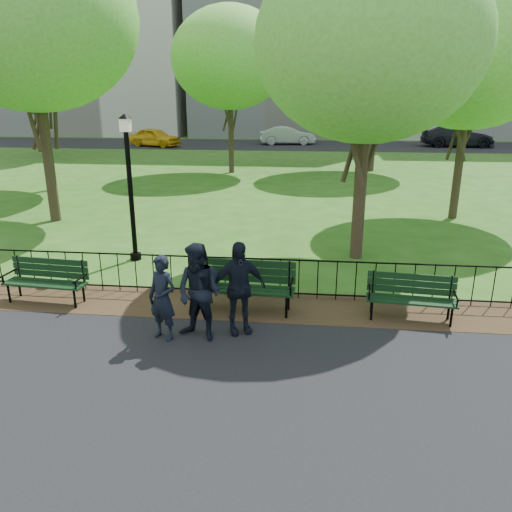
# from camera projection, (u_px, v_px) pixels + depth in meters

# --- Properties ---
(ground) EXTENTS (120.00, 120.00, 0.00)m
(ground) POSITION_uv_depth(u_px,v_px,m) (196.00, 337.00, 9.10)
(ground) COLOR #2A5516
(asphalt_path) EXTENTS (60.00, 9.20, 0.01)m
(asphalt_path) POSITION_uv_depth(u_px,v_px,m) (133.00, 470.00, 5.89)
(asphalt_path) COLOR black
(asphalt_path) RESTS_ON ground
(dirt_strip) EXTENTS (60.00, 1.60, 0.01)m
(dirt_strip) POSITION_uv_depth(u_px,v_px,m) (212.00, 304.00, 10.52)
(dirt_strip) COLOR #332215
(dirt_strip) RESTS_ON ground
(far_street) EXTENTS (70.00, 9.00, 0.01)m
(far_street) POSITION_uv_depth(u_px,v_px,m) (288.00, 145.00, 42.15)
(far_street) COLOR black
(far_street) RESTS_ON ground
(iron_fence) EXTENTS (24.06, 0.06, 1.00)m
(iron_fence) POSITION_uv_depth(u_px,v_px,m) (216.00, 274.00, 10.84)
(iron_fence) COLOR black
(iron_fence) RESTS_ON ground
(apartment_west) EXTENTS (22.00, 15.00, 26.00)m
(apartment_west) POSITION_uv_depth(u_px,v_px,m) (88.00, 5.00, 52.63)
(apartment_west) COLOR beige
(apartment_west) RESTS_ON ground
(park_bench_main) EXTENTS (1.99, 0.71, 1.11)m
(park_bench_main) POSITION_uv_depth(u_px,v_px,m) (231.00, 279.00, 10.02)
(park_bench_main) COLOR black
(park_bench_main) RESTS_ON ground
(park_bench_left_a) EXTENTS (1.79, 0.69, 0.99)m
(park_bench_left_a) POSITION_uv_depth(u_px,v_px,m) (47.00, 276.00, 10.52)
(park_bench_left_a) COLOR black
(park_bench_left_a) RESTS_ON ground
(park_bench_right_a) EXTENTS (1.74, 0.69, 0.96)m
(park_bench_right_a) POSITION_uv_depth(u_px,v_px,m) (411.00, 292.00, 9.70)
(park_bench_right_a) COLOR black
(park_bench_right_a) RESTS_ON ground
(lamppost) EXTENTS (0.34, 0.34, 3.77)m
(lamppost) POSITION_uv_depth(u_px,v_px,m) (130.00, 183.00, 12.70)
(lamppost) COLOR black
(lamppost) RESTS_ON ground
(tree_near_w) EXTENTS (6.63, 6.63, 9.25)m
(tree_near_w) POSITION_uv_depth(u_px,v_px,m) (30.00, 19.00, 15.40)
(tree_near_w) COLOR #2D2116
(tree_near_w) RESTS_ON ground
(tree_near_e) EXTENTS (5.55, 5.55, 7.73)m
(tree_near_e) POSITION_uv_depth(u_px,v_px,m) (370.00, 43.00, 11.84)
(tree_near_e) COLOR #2D2116
(tree_near_e) RESTS_ON ground
(tree_mid_e) EXTENTS (5.59, 5.59, 7.79)m
(tree_mid_e) POSITION_uv_depth(u_px,v_px,m) (473.00, 55.00, 16.06)
(tree_mid_e) COLOR #2D2116
(tree_mid_e) RESTS_ON ground
(tree_mid_w) EXTENTS (7.40, 7.40, 10.31)m
(tree_mid_w) POSITION_uv_depth(u_px,v_px,m) (30.00, 18.00, 20.53)
(tree_mid_w) COLOR #2D2116
(tree_mid_w) RESTS_ON ground
(tree_far_c) EXTENTS (6.13, 6.13, 8.54)m
(tree_far_c) POSITION_uv_depth(u_px,v_px,m) (230.00, 58.00, 25.91)
(tree_far_c) COLOR #2D2116
(tree_far_c) RESTS_ON ground
(tree_far_e) EXTENTS (6.87, 6.87, 9.57)m
(tree_far_e) POSITION_uv_depth(u_px,v_px,m) (380.00, 44.00, 26.30)
(tree_far_e) COLOR #2D2116
(tree_far_e) RESTS_ON ground
(tree_far_w) EXTENTS (7.77, 7.77, 10.83)m
(tree_far_w) POSITION_uv_depth(u_px,v_px,m) (30.00, 39.00, 32.18)
(tree_far_w) COLOR #2D2116
(tree_far_w) RESTS_ON ground
(person_left) EXTENTS (0.67, 0.56, 1.56)m
(person_left) POSITION_uv_depth(u_px,v_px,m) (162.00, 298.00, 8.82)
(person_left) COLOR black
(person_left) RESTS_ON asphalt_path
(person_mid) EXTENTS (0.96, 0.72, 1.77)m
(person_mid) POSITION_uv_depth(u_px,v_px,m) (199.00, 293.00, 8.79)
(person_mid) COLOR black
(person_mid) RESTS_ON asphalt_path
(person_right) EXTENTS (1.11, 0.78, 1.75)m
(person_right) POSITION_uv_depth(u_px,v_px,m) (238.00, 288.00, 9.03)
(person_right) COLOR black
(person_right) RESTS_ON asphalt_path
(taxi) EXTENTS (4.70, 3.18, 1.48)m
(taxi) POSITION_uv_depth(u_px,v_px,m) (155.00, 137.00, 40.76)
(taxi) COLOR #EAB113
(taxi) RESTS_ON far_street
(sedan_silver) EXTENTS (4.82, 2.23, 1.53)m
(sedan_silver) POSITION_uv_depth(u_px,v_px,m) (287.00, 135.00, 42.24)
(sedan_silver) COLOR #A7A9AF
(sedan_silver) RESTS_ON far_street
(sedan_dark) EXTENTS (5.77, 2.42, 1.66)m
(sedan_dark) POSITION_uv_depth(u_px,v_px,m) (457.00, 136.00, 40.49)
(sedan_dark) COLOR black
(sedan_dark) RESTS_ON far_street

